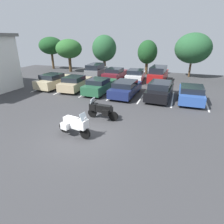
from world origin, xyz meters
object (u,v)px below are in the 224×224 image
at_px(car_green, 100,86).
at_px(car_far_grey, 96,71).
at_px(car_champagne, 54,81).
at_px(car_blue, 191,93).
at_px(car_far_maroon, 115,74).
at_px(car_tan, 76,83).
at_px(car_navy, 126,88).
at_px(car_far_white, 136,75).
at_px(car_far_red, 158,74).
at_px(car_black, 160,90).
at_px(motorcycle_second, 101,110).
at_px(motorcycle_touring, 75,124).

relative_size(car_green, car_far_grey, 1.03).
distance_m(car_champagne, car_far_grey, 6.55).
xyz_separation_m(car_champagne, car_green, (5.41, -0.31, -0.02)).
bearing_deg(car_blue, car_far_maroon, 144.24).
distance_m(car_tan, car_navy, 5.40).
bearing_deg(car_far_maroon, car_blue, -35.76).
relative_size(car_far_white, car_far_red, 0.88).
bearing_deg(car_navy, car_far_grey, 131.73).
distance_m(car_black, car_far_white, 7.14).
xyz_separation_m(car_tan, car_black, (8.44, -0.02, 0.02)).
relative_size(motorcycle_second, car_far_grey, 0.49).
xyz_separation_m(car_tan, car_far_grey, (-0.49, 6.32, 0.21)).
bearing_deg(car_far_grey, motorcycle_second, -64.66).
bearing_deg(car_champagne, car_green, -3.29).
height_order(car_black, car_blue, car_black).
bearing_deg(car_tan, car_far_maroon, 70.66).
bearing_deg(car_far_white, car_champagne, -141.16).
xyz_separation_m(motorcycle_second, car_black, (3.13, 5.92, 0.08)).
height_order(car_navy, car_black, car_black).
distance_m(car_black, car_far_red, 6.66).
relative_size(car_blue, car_far_red, 0.87).
xyz_separation_m(car_black, car_far_red, (-0.91, 6.60, 0.20)).
bearing_deg(motorcycle_touring, car_far_white, 89.92).
bearing_deg(car_far_maroon, car_navy, -63.68).
height_order(car_far_maroon, car_far_red, car_far_red).
bearing_deg(car_far_red, car_far_maroon, -176.08).
distance_m(motorcycle_touring, car_navy, 8.30).
relative_size(car_navy, car_far_red, 0.95).
distance_m(car_far_maroon, car_far_white, 2.69).
bearing_deg(car_green, motorcycle_touring, -76.12).
bearing_deg(car_navy, motorcycle_touring, -93.79).
height_order(car_black, car_far_grey, car_far_grey).
relative_size(motorcycle_touring, car_far_grey, 0.47).
distance_m(car_champagne, car_far_maroon, 7.76).
bearing_deg(car_navy, car_far_maroon, 116.32).
xyz_separation_m(car_champagne, car_tan, (2.63, -0.13, -0.01)).
bearing_deg(motorcycle_touring, car_far_red, 79.93).
distance_m(car_champagne, car_green, 5.41).
height_order(car_tan, car_far_red, car_far_red).
xyz_separation_m(motorcycle_second, car_far_maroon, (-3.14, 12.16, 0.05)).
bearing_deg(car_far_grey, car_navy, -48.27).
xyz_separation_m(car_green, car_blue, (8.22, 0.05, -0.00)).
xyz_separation_m(car_tan, car_far_red, (7.54, 6.58, 0.22)).
xyz_separation_m(car_tan, car_far_white, (4.87, 6.16, -0.01)).
relative_size(motorcycle_second, car_black, 0.45).
distance_m(car_blue, car_far_maroon, 10.86).
bearing_deg(car_far_grey, car_far_red, 1.91).
distance_m(car_far_white, car_far_red, 2.71).
xyz_separation_m(car_far_grey, car_far_white, (5.35, -0.15, -0.22)).
relative_size(motorcycle_touring, car_tan, 0.47).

